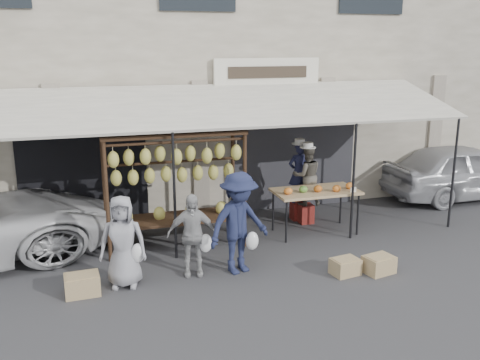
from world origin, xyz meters
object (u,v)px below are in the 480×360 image
object	(u,v)px
vendor_right	(307,176)
produce_table	(316,192)
crate_near_a	(345,267)
sedan	(464,171)
vendor_left	(299,173)
customer_right	(239,223)
crate_near_b	(379,264)
customer_left	(123,242)
crate_far	(82,285)
customer_mid	(192,235)
banana_rack	(174,167)

from	to	relation	value
vendor_right	produce_table	bearing A→B (deg)	91.83
crate_near_a	sedan	bearing A→B (deg)	33.42
vendor_left	customer_right	bearing A→B (deg)	46.25
vendor_left	crate_near_b	world-z (taller)	vendor_left
customer_right	crate_near_a	distance (m)	1.94
customer_left	vendor_left	bearing A→B (deg)	42.03
sedan	crate_near_a	bearing A→B (deg)	123.79
vendor_left	crate_near_a	size ratio (longest dim) A/B	2.94
vendor_right	customer_right	distance (m)	2.92
vendor_right	crate_near_b	distance (m)	2.89
customer_right	crate_far	world-z (taller)	customer_right
crate_near_a	crate_near_b	xyz separation A→B (m)	(0.57, -0.11, 0.01)
customer_left	crate_far	world-z (taller)	customer_left
customer_mid	crate_near_b	size ratio (longest dim) A/B	2.89
produce_table	sedan	world-z (taller)	sedan
vendor_right	crate_far	distance (m)	5.20
customer_mid	crate_far	distance (m)	1.88
customer_right	crate_far	size ratio (longest dim) A/B	3.33
customer_right	crate_near_a	size ratio (longest dim) A/B	3.86
crate_near_b	crate_far	world-z (taller)	crate_far
banana_rack	vendor_right	size ratio (longest dim) A/B	2.04
vendor_left	crate_near_a	bearing A→B (deg)	81.03
banana_rack	sedan	distance (m)	7.58
banana_rack	crate_near_b	bearing A→B (deg)	-35.13
crate_near_a	crate_far	xyz separation A→B (m)	(-4.24, 0.51, 0.02)
banana_rack	customer_right	distance (m)	1.79
produce_table	customer_left	world-z (taller)	customer_left
crate_near_b	crate_far	size ratio (longest dim) A/B	0.93
crate_near_b	produce_table	bearing A→B (deg)	95.91
vendor_right	crate_far	size ratio (longest dim) A/B	2.44
produce_table	customer_left	bearing A→B (deg)	-161.01
banana_rack	customer_right	xyz separation A→B (m)	(0.81, -1.43, -0.70)
banana_rack	customer_mid	world-z (taller)	banana_rack
vendor_left	vendor_right	xyz separation A→B (m)	(0.07, -0.27, -0.01)
vendor_left	crate_near_a	xyz separation A→B (m)	(-0.35, -2.90, -0.92)
crate_far	crate_near_a	bearing A→B (deg)	-6.92
customer_left	sedan	size ratio (longest dim) A/B	0.37
crate_near_b	banana_rack	bearing A→B (deg)	144.87
vendor_right	customer_mid	distance (m)	3.47
produce_table	crate_far	world-z (taller)	produce_table
customer_left	crate_far	xyz separation A→B (m)	(-0.66, -0.12, -0.59)
customer_mid	customer_right	size ratio (longest dim) A/B	0.81
customer_right	customer_mid	bearing A→B (deg)	153.29
sedan	banana_rack	bearing A→B (deg)	99.61
sedan	customer_right	bearing A→B (deg)	112.11
produce_table	customer_right	bearing A→B (deg)	-146.03
customer_left	vendor_right	bearing A→B (deg)	38.58
vendor_left	sedan	xyz separation A→B (m)	(4.59, 0.36, -0.37)
vendor_right	customer_left	distance (m)	4.49
vendor_left	vendor_right	distance (m)	0.28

